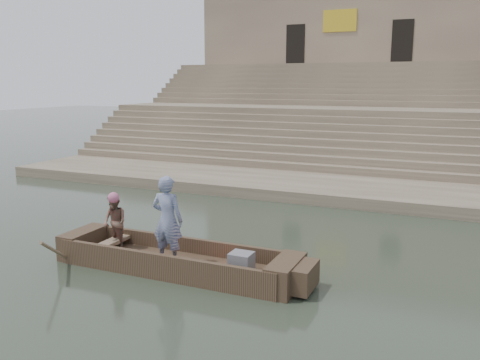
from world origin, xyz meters
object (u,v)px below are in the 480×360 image
Objects in this scene: main_rowboat at (176,265)px; television at (241,262)px; standing_man at (167,220)px; rowing_man at (115,222)px.

television reaches higher than main_rowboat.
television is at bearing -175.51° from standing_man.
standing_man is 1.70m from rowing_man.
rowing_man reaches higher than television.
standing_man is at bearing -173.18° from television.
rowing_man is at bearing -13.10° from standing_man.
main_rowboat is at bearing 180.00° from television.
rowing_man is (-1.70, 0.12, 0.76)m from main_rowboat.
standing_man is 4.20× the size of television.
standing_man is at bearing 8.52° from rowing_man.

